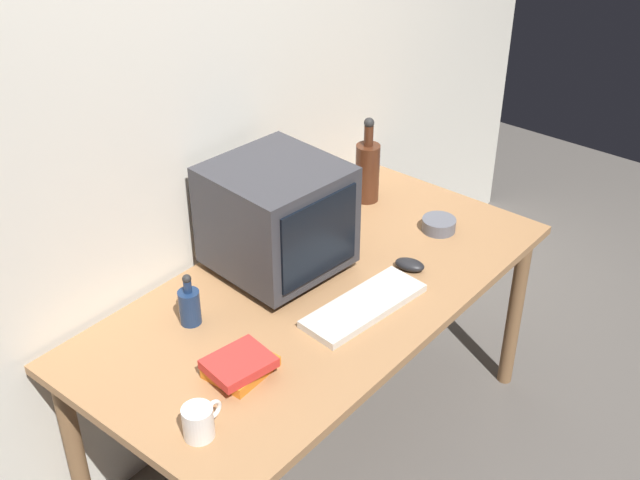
{
  "coord_description": "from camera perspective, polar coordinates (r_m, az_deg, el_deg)",
  "views": [
    {
      "loc": [
        -1.63,
        -1.34,
        2.23
      ],
      "look_at": [
        0.0,
        0.0,
        0.9
      ],
      "focal_mm": 45.63,
      "sensor_mm": 36.0,
      "label": 1
    }
  ],
  "objects": [
    {
      "name": "book_stack",
      "position": [
        2.27,
        -5.64,
        -8.74
      ],
      "size": [
        0.2,
        0.17,
        0.06
      ],
      "color": "orange",
      "rests_on": "desk"
    },
    {
      "name": "crt_monitor",
      "position": [
        2.58,
        -3.05,
        1.56
      ],
      "size": [
        0.41,
        0.42,
        0.37
      ],
      "color": "#333338",
      "rests_on": "desk"
    },
    {
      "name": "mug",
      "position": [
        2.1,
        -8.48,
        -12.48
      ],
      "size": [
        0.12,
        0.08,
        0.09
      ],
      "color": "white",
      "rests_on": "desk"
    },
    {
      "name": "bottle_short",
      "position": [
        2.44,
        -9.14,
        -4.53
      ],
      "size": [
        0.07,
        0.07,
        0.17
      ],
      "color": "navy",
      "rests_on": "desk"
    },
    {
      "name": "keyboard",
      "position": [
        2.5,
        3.08,
        -4.64
      ],
      "size": [
        0.43,
        0.2,
        0.02
      ],
      "primitive_type": "cube",
      "rotation": [
        0.0,
        0.0,
        -0.11
      ],
      "color": "beige",
      "rests_on": "desk"
    },
    {
      "name": "desk",
      "position": [
        2.64,
        0.0,
        -4.77
      ],
      "size": [
        1.63,
        0.81,
        0.72
      ],
      "color": "#9E7047",
      "rests_on": "ground"
    },
    {
      "name": "bottle_tall",
      "position": [
        3.02,
        3.35,
        4.93
      ],
      "size": [
        0.09,
        0.09,
        0.33
      ],
      "color": "#472314",
      "rests_on": "desk"
    },
    {
      "name": "computer_mouse",
      "position": [
        2.68,
        6.31,
        -1.73
      ],
      "size": [
        0.08,
        0.11,
        0.04
      ],
      "primitive_type": "ellipsoid",
      "rotation": [
        0.0,
        0.0,
        0.23
      ],
      "color": "black",
      "rests_on": "desk"
    },
    {
      "name": "ground_plane",
      "position": [
        3.07,
        0.0,
        -14.32
      ],
      "size": [
        6.0,
        6.0,
        0.0
      ],
      "primitive_type": "plane",
      "color": "#56514C"
    },
    {
      "name": "cd_spindle",
      "position": [
        2.9,
        8.33,
        1.08
      ],
      "size": [
        0.12,
        0.12,
        0.04
      ],
      "primitive_type": "cylinder",
      "color": "#595B66",
      "rests_on": "desk"
    },
    {
      "name": "back_wall",
      "position": [
        2.62,
        -7.98,
        10.01
      ],
      "size": [
        4.0,
        0.08,
        2.5
      ],
      "primitive_type": "cube",
      "color": "silver",
      "rests_on": "ground"
    }
  ]
}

